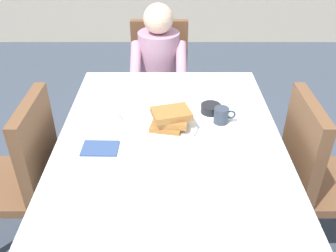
{
  "coord_description": "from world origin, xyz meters",
  "views": [
    {
      "loc": [
        -0.01,
        -1.49,
        1.78
      ],
      "look_at": [
        -0.0,
        0.02,
        0.79
      ],
      "focal_mm": 39.32,
      "sensor_mm": 36.0,
      "label": 1
    }
  ],
  "objects": [
    {
      "name": "chair_diner",
      "position": [
        -0.08,
        1.17,
        0.53
      ],
      "size": [
        0.44,
        0.45,
        0.93
      ],
      "rotation": [
        0.0,
        0.0,
        3.14
      ],
      "color": "brown",
      "rests_on": "ground"
    },
    {
      "name": "plate_breakfast",
      "position": [
        -0.0,
        0.07,
        0.75
      ],
      "size": [
        0.28,
        0.28,
        0.02
      ],
      "primitive_type": "cylinder",
      "color": "white",
      "rests_on": "dining_table_main"
    },
    {
      "name": "chair_right_side",
      "position": [
        0.77,
        0.0,
        0.53
      ],
      "size": [
        0.45,
        0.44,
        0.93
      ],
      "rotation": [
        0.0,
        0.0,
        -1.57
      ],
      "color": "brown",
      "rests_on": "ground"
    },
    {
      "name": "breakfast_stack",
      "position": [
        0.0,
        0.07,
        0.8
      ],
      "size": [
        0.22,
        0.18,
        0.09
      ],
      "color": "#A36B33",
      "rests_on": "plate_breakfast"
    },
    {
      "name": "fork_left_of_plate",
      "position": [
        -0.19,
        0.05,
        0.74
      ],
      "size": [
        0.02,
        0.18,
        0.0
      ],
      "primitive_type": "cube",
      "rotation": [
        0.0,
        0.0,
        1.52
      ],
      "color": "silver",
      "rests_on": "dining_table_main"
    },
    {
      "name": "syrup_pitcher",
      "position": [
        -0.28,
        0.16,
        0.78
      ],
      "size": [
        0.08,
        0.08,
        0.07
      ],
      "color": "silver",
      "rests_on": "dining_table_main"
    },
    {
      "name": "ground_plane",
      "position": [
        0.0,
        0.0,
        0.0
      ],
      "size": [
        14.0,
        14.0,
        0.0
      ],
      "primitive_type": "plane",
      "color": "#3D4756"
    },
    {
      "name": "napkin_folded",
      "position": [
        -0.33,
        -0.1,
        0.74
      ],
      "size": [
        0.17,
        0.12,
        0.01
      ],
      "primitive_type": "cube",
      "rotation": [
        0.0,
        0.0,
        -0.02
      ],
      "color": "#334C7F",
      "rests_on": "dining_table_main"
    },
    {
      "name": "cup_coffee",
      "position": [
        0.27,
        0.13,
        0.78
      ],
      "size": [
        0.11,
        0.08,
        0.08
      ],
      "color": "#333D4C",
      "rests_on": "dining_table_main"
    },
    {
      "name": "knife_right_of_plate",
      "position": [
        0.19,
        0.05,
        0.74
      ],
      "size": [
        0.02,
        0.2,
        0.0
      ],
      "primitive_type": "cube",
      "rotation": [
        0.0,
        0.0,
        1.54
      ],
      "color": "silver",
      "rests_on": "dining_table_main"
    },
    {
      "name": "spoon_near_edge",
      "position": [
        0.04,
        -0.27,
        0.74
      ],
      "size": [
        0.15,
        0.03,
        0.0
      ],
      "primitive_type": "cube",
      "rotation": [
        0.0,
        0.0,
        0.12
      ],
      "color": "silver",
      "rests_on": "dining_table_main"
    },
    {
      "name": "chair_left_side",
      "position": [
        -0.77,
        0.0,
        0.53
      ],
      "size": [
        0.45,
        0.44,
        0.93
      ],
      "rotation": [
        0.0,
        0.0,
        1.57
      ],
      "color": "brown",
      "rests_on": "ground"
    },
    {
      "name": "bowl_butter",
      "position": [
        0.23,
        0.24,
        0.76
      ],
      "size": [
        0.11,
        0.11,
        0.04
      ],
      "primitive_type": "cylinder",
      "color": "black",
      "rests_on": "dining_table_main"
    },
    {
      "name": "diner_person",
      "position": [
        -0.08,
        1.01,
        0.67
      ],
      "size": [
        0.4,
        0.43,
        1.12
      ],
      "rotation": [
        0.0,
        0.0,
        3.14
      ],
      "color": "#B2849E",
      "rests_on": "ground"
    },
    {
      "name": "dining_table_main",
      "position": [
        0.0,
        0.0,
        0.65
      ],
      "size": [
        1.12,
        1.52,
        0.74
      ],
      "color": "silver",
      "rests_on": "ground"
    }
  ]
}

